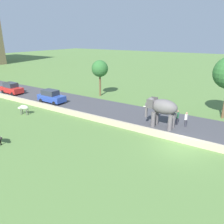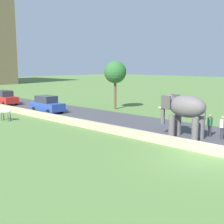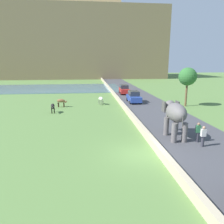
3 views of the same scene
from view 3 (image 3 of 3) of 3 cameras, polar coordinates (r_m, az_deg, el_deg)
The scene contains 15 objects.
ground_plane at distance 15.04m, azimuth 7.97°, elevation -11.22°, with size 220.00×220.00×0.00m, color #567A3D.
road_surface at distance 34.88m, azimuth 7.99°, elevation 2.90°, with size 7.00×120.00×0.06m, color #424247.
barrier_wall at distance 32.15m, azimuth 2.29°, elevation 2.62°, with size 0.40×110.00×0.58m, color tan.
lake at distance 53.82m, azimuth -17.54°, elevation 6.03°, with size 36.00×18.00×0.08m, color slate.
hill_distant at distance 92.28m, azimuth -8.14°, elevation 17.26°, with size 64.00×28.00×25.85m, color #7F6B4C.
fort_on_hill at distance 94.79m, azimuth -8.47°, elevation 26.92°, with size 31.31×8.00×7.28m.
elephant at distance 18.15m, azimuth 16.40°, elevation -0.57°, with size 1.42×3.47×2.99m.
person_beside_elephant at distance 17.20m, azimuth 23.10°, elevation -5.91°, with size 0.36×0.22×1.63m.
person_trailing at distance 17.99m, azimuth 21.92°, elevation -4.98°, with size 0.36×0.22×1.63m.
car_red at distance 42.33m, azimuth 3.26°, elevation 6.00°, with size 1.87×4.04×1.80m.
car_blue at distance 33.40m, azimuth 5.83°, elevation 4.02°, with size 1.80×4.00×1.80m.
cow_white at distance 31.77m, azimuth -3.00°, elevation 3.48°, with size 0.77×1.42×1.15m.
cow_black at distance 27.48m, azimuth -15.50°, elevation 1.48°, with size 0.64×1.42×1.15m.
cow_brown at distance 30.78m, azimuth -13.34°, elevation 2.83°, with size 1.42×0.58×1.15m.
tree_near at distance 31.97m, azimuth 19.48°, elevation 8.82°, with size 2.50×2.50×5.45m.
Camera 3 is at (-3.51, -13.26, 6.19)m, focal length 34.34 mm.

